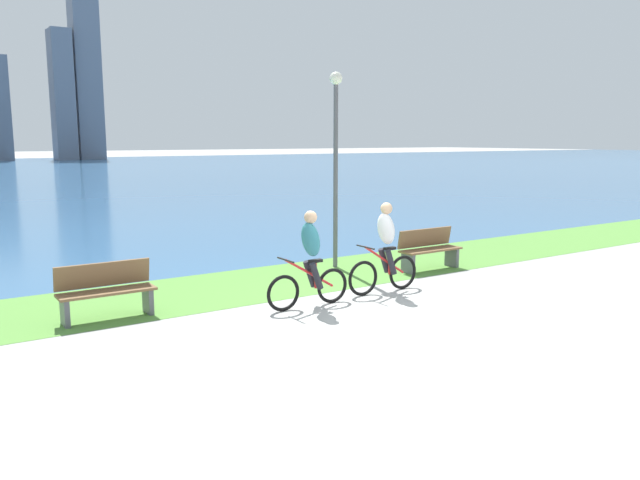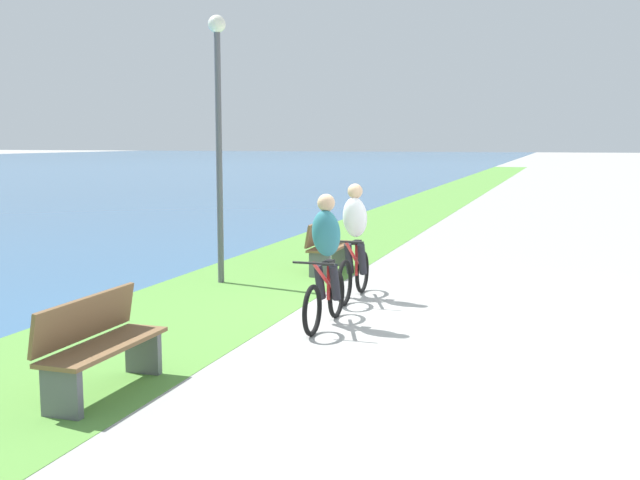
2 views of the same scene
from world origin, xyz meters
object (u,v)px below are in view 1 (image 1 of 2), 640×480
at_px(cyclist_lead, 310,259).
at_px(lamppost_tall, 336,143).
at_px(bench_far_along_path, 106,291).
at_px(cyclist_trailing, 385,248).
at_px(bench_near_path, 429,249).

height_order(cyclist_lead, lamppost_tall, lamppost_tall).
xyz_separation_m(cyclist_lead, bench_far_along_path, (-3.10, 1.19, -0.38)).
bearing_deg(cyclist_trailing, cyclist_lead, -176.50).
bearing_deg(bench_far_along_path, bench_near_path, -0.14).
distance_m(cyclist_lead, bench_near_path, 4.05).
bearing_deg(bench_near_path, lamppost_tall, 139.34).
bearing_deg(bench_near_path, bench_far_along_path, 179.86).
height_order(cyclist_lead, cyclist_trailing, cyclist_trailing).
relative_size(cyclist_lead, bench_near_path, 1.11).
bearing_deg(cyclist_trailing, bench_near_path, 26.77).
xyz_separation_m(bench_far_along_path, lamppost_tall, (5.39, 1.33, 2.31)).
bearing_deg(cyclist_lead, cyclist_trailing, 3.50).
xyz_separation_m(bench_near_path, bench_far_along_path, (-6.96, 0.02, 0.00)).
bearing_deg(lamppost_tall, cyclist_trailing, -102.91).
bearing_deg(lamppost_tall, bench_far_along_path, -166.13).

